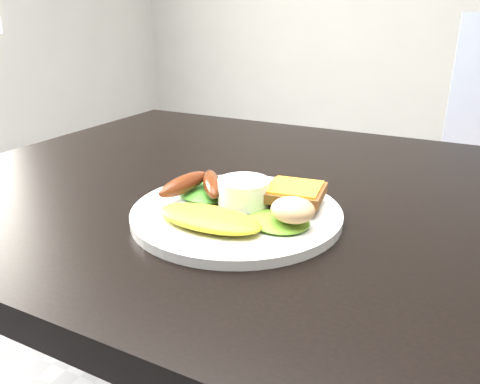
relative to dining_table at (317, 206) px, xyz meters
name	(u,v)px	position (x,y,z in m)	size (l,w,h in m)	color
dining_table	(317,206)	(0.00, 0.00, 0.00)	(1.20, 0.80, 0.04)	black
person	(276,138)	(-0.30, 0.54, -0.06)	(0.48, 0.32, 1.35)	navy
plate	(236,213)	(-0.07, -0.13, 0.03)	(0.27, 0.27, 0.01)	white
lettuce_left	(208,193)	(-0.12, -0.11, 0.04)	(0.08, 0.08, 0.01)	green
lettuce_right	(279,221)	(0.00, -0.15, 0.04)	(0.08, 0.07, 0.01)	#548F2B
omelette	(209,218)	(-0.07, -0.19, 0.04)	(0.14, 0.06, 0.02)	gold
sausage_a	(184,184)	(-0.15, -0.13, 0.05)	(0.02, 0.10, 0.02)	maroon
sausage_b	(212,184)	(-0.11, -0.11, 0.05)	(0.02, 0.10, 0.02)	#5A3114
ramekin	(244,194)	(-0.06, -0.12, 0.05)	(0.07, 0.07, 0.04)	white
toast_a	(274,194)	(-0.04, -0.08, 0.04)	(0.06, 0.06, 0.01)	brown
toast_b	(295,193)	(0.00, -0.09, 0.05)	(0.07, 0.07, 0.01)	brown
potato_salad	(293,210)	(0.02, -0.15, 0.06)	(0.05, 0.05, 0.03)	beige
fork	(208,203)	(-0.11, -0.14, 0.03)	(0.15, 0.01, 0.00)	#ADAFB7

